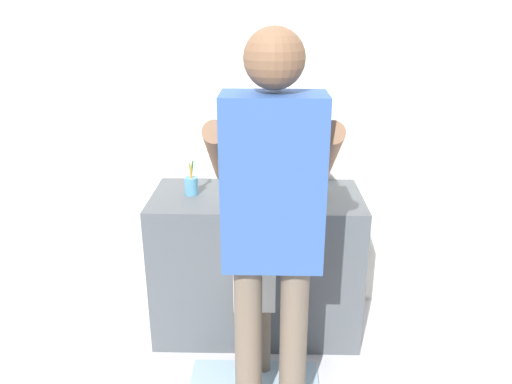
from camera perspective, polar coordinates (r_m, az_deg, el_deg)
ground_plane at (r=2.79m, az=-0.08°, el=-18.63°), size 14.00×14.00×0.00m
back_wall at (r=2.82m, az=0.23°, el=12.06°), size 4.40×0.08×2.70m
vanity_cabinet at (r=2.81m, az=0.07°, el=-8.22°), size 1.13×0.54×0.82m
sink_basin at (r=2.60m, az=0.07°, el=0.64°), size 0.34×0.34×0.11m
faucet at (r=2.79m, az=0.16°, el=2.55°), size 0.18×0.14×0.18m
toothbrush_cup at (r=2.66m, az=-7.51°, el=0.83°), size 0.07×0.07×0.21m
soap_bottle at (r=2.64m, az=7.60°, el=1.00°), size 0.06×0.06×0.16m
child_toddler at (r=2.41m, az=-0.14°, el=-10.58°), size 0.27×0.27×0.87m
adult_parent at (r=1.95m, az=1.92°, el=-1.72°), size 0.53×0.56×1.71m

